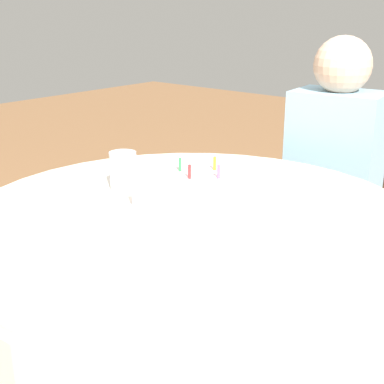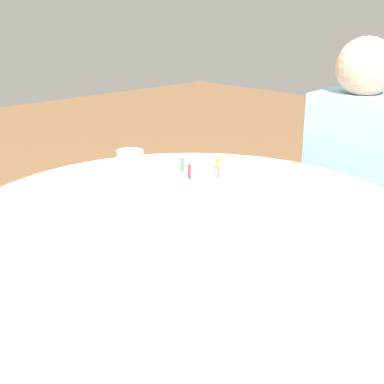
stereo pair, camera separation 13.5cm
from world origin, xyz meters
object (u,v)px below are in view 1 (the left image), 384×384
(chair, at_px, (336,204))
(drinking_glass, at_px, (123,171))
(person, at_px, (332,161))
(birthday_cake, at_px, (198,190))

(chair, xyz_separation_m, drinking_glass, (-0.24, -0.95, 0.32))
(person, xyz_separation_m, birthday_cake, (0.01, -0.82, 0.10))
(chair, relative_size, drinking_glass, 8.35)
(person, xyz_separation_m, drinking_glass, (-0.25, -0.86, 0.11))
(chair, height_order, drinking_glass, chair)
(chair, xyz_separation_m, birthday_cake, (0.02, -0.92, 0.31))
(birthday_cake, bearing_deg, person, 90.45)
(chair, bearing_deg, person, -90.00)
(person, height_order, drinking_glass, person)
(chair, height_order, birthday_cake, chair)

